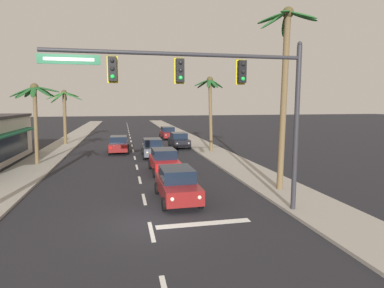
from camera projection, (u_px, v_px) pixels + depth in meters
name	position (u px, v px, depth m)	size (l,w,h in m)	color
ground_plane	(149.00, 223.00, 13.29)	(220.00, 220.00, 0.00)	#232328
sidewalk_right	(207.00, 148.00, 34.30)	(3.20, 110.00, 0.14)	#9E998E
sidewalk_left	(52.00, 153.00, 31.01)	(3.20, 110.00, 0.14)	#9E998E
lane_markings	(138.00, 152.00, 32.17)	(4.28, 87.24, 0.01)	silver
traffic_signal_mast	(222.00, 89.00, 13.18)	(10.66, 0.41, 7.60)	#2D2D33
sedan_lead_at_stop_bar	(177.00, 184.00, 16.22)	(1.99, 4.47, 1.68)	maroon
sedan_third_in_queue	(164.00, 160.00, 22.83)	(2.00, 4.47, 1.68)	red
sedan_fifth_in_queue	(153.00, 148.00, 29.34)	(2.01, 4.47, 1.68)	#4C515B
sedan_oncoming_far	(119.00, 144.00, 31.76)	(2.03, 4.48, 1.68)	maroon
sedan_parked_nearest_kerb	(179.00, 140.00, 35.28)	(2.01, 4.48, 1.68)	black
sedan_parked_mid_kerb	(168.00, 133.00, 43.91)	(2.05, 4.49, 1.68)	maroon
palm_left_second	(35.00, 102.00, 24.80)	(3.76, 3.68, 6.48)	brown
palm_left_third	(64.00, 106.00, 37.23)	(4.08, 4.21, 6.46)	brown
palm_right_nearest	(285.00, 68.00, 17.15)	(3.30, 3.03, 10.01)	brown
palm_right_second	(210.00, 99.00, 31.34)	(3.14, 2.87, 7.52)	brown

